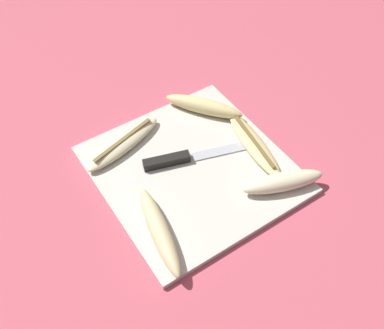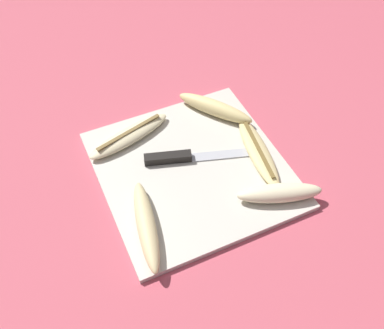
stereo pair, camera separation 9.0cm
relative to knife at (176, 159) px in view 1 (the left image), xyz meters
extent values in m
plane|color=#C65160|center=(0.03, 0.02, -0.02)|extent=(4.00, 4.00, 0.00)
cube|color=beige|center=(0.03, 0.02, -0.01)|extent=(0.37, 0.36, 0.01)
cube|color=black|center=(-0.01, -0.02, 0.00)|extent=(0.05, 0.10, 0.02)
cube|color=#B7BABF|center=(0.03, 0.08, -0.01)|extent=(0.06, 0.12, 0.00)
ellipsoid|color=#EDD689|center=(-0.09, 0.13, 0.01)|extent=(0.16, 0.14, 0.03)
ellipsoid|color=beige|center=(0.13, -0.12, 0.01)|extent=(0.20, 0.07, 0.03)
ellipsoid|color=#DBC684|center=(0.06, 0.16, 0.00)|extent=(0.20, 0.07, 0.02)
cube|color=brown|center=(0.06, 0.16, 0.01)|extent=(0.16, 0.03, 0.00)
ellipsoid|color=beige|center=(-0.09, -0.07, 0.00)|extent=(0.10, 0.20, 0.02)
cube|color=olive|center=(-0.09, -0.07, 0.02)|extent=(0.05, 0.15, 0.00)
ellipsoid|color=beige|center=(0.17, 0.14, 0.01)|extent=(0.09, 0.17, 0.03)
camera|label=1|loc=(0.51, -0.30, 0.69)|focal=42.00mm
camera|label=2|loc=(0.55, -0.22, 0.69)|focal=42.00mm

